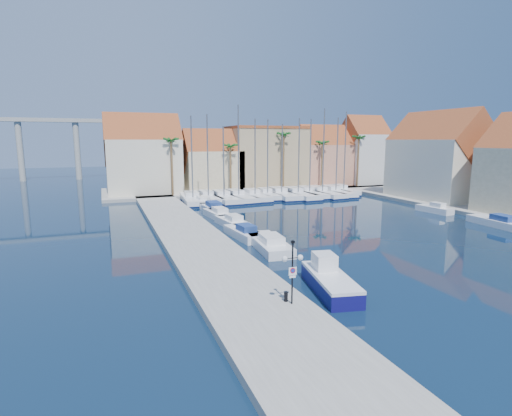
# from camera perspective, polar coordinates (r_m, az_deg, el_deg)

# --- Properties ---
(ground) EXTENTS (260.00, 260.00, 0.00)m
(ground) POSITION_cam_1_polar(r_m,az_deg,el_deg) (30.48, 13.32, -8.68)
(ground) COLOR #081932
(ground) RESTS_ON ground
(quay_west) EXTENTS (6.00, 77.00, 0.50)m
(quay_west) POSITION_cam_1_polar(r_m,az_deg,el_deg) (39.12, -9.29, -4.06)
(quay_west) COLOR gray
(quay_west) RESTS_ON ground
(shore_north) EXTENTS (54.00, 16.00, 0.50)m
(shore_north) POSITION_cam_1_polar(r_m,az_deg,el_deg) (77.07, -0.70, 2.84)
(shore_north) COLOR gray
(shore_north) RESTS_ON ground
(shore_east) EXTENTS (12.00, 60.00, 0.50)m
(shore_east) POSITION_cam_1_polar(r_m,az_deg,el_deg) (62.82, 30.02, -0.05)
(shore_east) COLOR gray
(shore_east) RESTS_ON ground
(lamp_post) EXTENTS (1.23, 0.41, 3.63)m
(lamp_post) POSITION_cam_1_polar(r_m,az_deg,el_deg) (22.02, 5.24, -7.77)
(lamp_post) COLOR black
(lamp_post) RESTS_ON quay_west
(bollard) EXTENTS (0.22, 0.22, 0.55)m
(bollard) POSITION_cam_1_polar(r_m,az_deg,el_deg) (23.04, 4.30, -12.52)
(bollard) COLOR black
(bollard) RESTS_ON quay_west
(fishing_boat) EXTENTS (3.24, 6.40, 2.14)m
(fishing_boat) POSITION_cam_1_polar(r_m,az_deg,el_deg) (26.12, 10.43, -10.07)
(fishing_boat) COLOR #110E57
(fishing_boat) RESTS_ON ground
(motorboat_west_0) EXTENTS (3.04, 7.60, 1.40)m
(motorboat_west_0) POSITION_cam_1_polar(r_m,az_deg,el_deg) (35.20, 1.89, -5.06)
(motorboat_west_0) COLOR white
(motorboat_west_0) RESTS_ON ground
(motorboat_west_1) EXTENTS (2.45, 6.19, 1.40)m
(motorboat_west_1) POSITION_cam_1_polar(r_m,az_deg,el_deg) (39.15, -1.71, -3.54)
(motorboat_west_1) COLOR white
(motorboat_west_1) RESTS_ON ground
(motorboat_west_2) EXTENTS (2.50, 6.16, 1.40)m
(motorboat_west_2) POSITION_cam_1_polar(r_m,az_deg,el_deg) (44.27, -3.42, -1.99)
(motorboat_west_2) COLOR white
(motorboat_west_2) RESTS_ON ground
(motorboat_west_3) EXTENTS (2.43, 6.04, 1.40)m
(motorboat_west_3) POSITION_cam_1_polar(r_m,az_deg,el_deg) (49.16, -5.44, -0.84)
(motorboat_west_3) COLOR white
(motorboat_west_3) RESTS_ON ground
(motorboat_west_4) EXTENTS (2.44, 7.20, 1.40)m
(motorboat_west_4) POSITION_cam_1_polar(r_m,az_deg,el_deg) (53.91, -6.24, 0.08)
(motorboat_west_4) COLOR white
(motorboat_west_4) RESTS_ON ground
(motorboat_west_5) EXTENTS (2.21, 6.85, 1.40)m
(motorboat_west_5) POSITION_cam_1_polar(r_m,az_deg,el_deg) (58.75, -7.65, 0.85)
(motorboat_west_5) COLOR white
(motorboat_west_5) RESTS_ON ground
(motorboat_east_0) EXTENTS (2.71, 6.94, 1.40)m
(motorboat_east_0) POSITION_cam_1_polar(r_m,az_deg,el_deg) (51.64, 31.35, -1.72)
(motorboat_east_0) COLOR white
(motorboat_east_0) RESTS_ON ground
(motorboat_east_1) EXTENTS (2.09, 5.05, 1.40)m
(motorboat_east_1) POSITION_cam_1_polar(r_m,az_deg,el_deg) (57.58, 24.17, -0.11)
(motorboat_east_1) COLOR white
(motorboat_east_1) RESTS_ON ground
(sailboat_0) EXTENTS (3.81, 11.16, 12.96)m
(sailboat_0) POSITION_cam_1_polar(r_m,az_deg,el_deg) (61.42, -9.07, 1.26)
(sailboat_0) COLOR white
(sailboat_0) RESTS_ON ground
(sailboat_1) EXTENTS (2.98, 9.93, 13.28)m
(sailboat_1) POSITION_cam_1_polar(r_m,az_deg,el_deg) (62.69, -6.95, 1.50)
(sailboat_1) COLOR white
(sailboat_1) RESTS_ON ground
(sailboat_2) EXTENTS (3.23, 11.31, 11.51)m
(sailboat_2) POSITION_cam_1_polar(r_m,az_deg,el_deg) (62.51, -4.77, 1.48)
(sailboat_2) COLOR white
(sailboat_2) RESTS_ON ground
(sailboat_3) EXTENTS (3.78, 11.14, 14.73)m
(sailboat_3) POSITION_cam_1_polar(r_m,az_deg,el_deg) (63.30, -2.70, 1.64)
(sailboat_3) COLOR white
(sailboat_3) RESTS_ON ground
(sailboat_4) EXTENTS (2.86, 10.18, 12.71)m
(sailboat_4) POSITION_cam_1_polar(r_m,az_deg,el_deg) (64.11, -0.31, 1.74)
(sailboat_4) COLOR white
(sailboat_4) RESTS_ON ground
(sailboat_5) EXTENTS (2.86, 9.17, 12.69)m
(sailboat_5) POSITION_cam_1_polar(r_m,az_deg,el_deg) (65.48, 1.50, 1.92)
(sailboat_5) COLOR white
(sailboat_5) RESTS_ON ground
(sailboat_6) EXTENTS (3.60, 11.88, 11.99)m
(sailboat_6) POSITION_cam_1_polar(r_m,az_deg,el_deg) (66.35, 3.46, 1.97)
(sailboat_6) COLOR white
(sailboat_6) RESTS_ON ground
(sailboat_7) EXTENTS (3.52, 11.82, 12.90)m
(sailboat_7) POSITION_cam_1_polar(r_m,az_deg,el_deg) (66.72, 5.76, 1.99)
(sailboat_7) COLOR white
(sailboat_7) RESTS_ON ground
(sailboat_8) EXTENTS (3.37, 11.11, 12.82)m
(sailboat_8) POSITION_cam_1_polar(r_m,az_deg,el_deg) (68.29, 7.41, 2.14)
(sailboat_8) COLOR white
(sailboat_8) RESTS_ON ground
(sailboat_9) EXTENTS (4.00, 11.79, 14.53)m
(sailboat_9) POSITION_cam_1_polar(r_m,az_deg,el_deg) (68.86, 9.13, 2.17)
(sailboat_9) COLOR white
(sailboat_9) RESTS_ON ground
(sailboat_10) EXTENTS (3.21, 11.01, 13.14)m
(sailboat_10) POSITION_cam_1_polar(r_m,az_deg,el_deg) (70.38, 11.06, 2.27)
(sailboat_10) COLOR white
(sailboat_10) RESTS_ON ground
(sailboat_11) EXTENTS (3.00, 9.10, 14.23)m
(sailboat_11) POSITION_cam_1_polar(r_m,az_deg,el_deg) (72.31, 12.21, 2.47)
(sailboat_11) COLOR white
(sailboat_11) RESTS_ON ground
(building_0) EXTENTS (12.30, 9.00, 13.50)m
(building_0) POSITION_cam_1_polar(r_m,az_deg,el_deg) (71.12, -15.82, 6.97)
(building_0) COLOR beige
(building_0) RESTS_ON shore_north
(building_1) EXTENTS (10.30, 8.00, 11.00)m
(building_1) POSITION_cam_1_polar(r_m,az_deg,el_deg) (73.27, -6.35, 6.39)
(building_1) COLOR #C4B28A
(building_1) RESTS_ON shore_north
(building_2) EXTENTS (14.20, 10.20, 11.50)m
(building_2) POSITION_cam_1_polar(r_m,az_deg,el_deg) (77.68, 1.38, 7.34)
(building_2) COLOR tan
(building_2) RESTS_ON shore_north
(building_3) EXTENTS (10.30, 8.00, 12.00)m
(building_3) POSITION_cam_1_polar(r_m,az_deg,el_deg) (82.14, 9.47, 7.06)
(building_3) COLOR tan
(building_3) RESTS_ON shore_north
(building_4) EXTENTS (8.30, 8.00, 14.00)m
(building_4) POSITION_cam_1_polar(r_m,az_deg,el_deg) (86.20, 15.05, 7.72)
(building_4) COLOR silver
(building_4) RESTS_ON shore_north
(building_6) EXTENTS (9.00, 14.30, 13.50)m
(building_6) POSITION_cam_1_polar(r_m,az_deg,el_deg) (68.18, 24.60, 6.36)
(building_6) COLOR beige
(building_6) RESTS_ON shore_east
(palm_0) EXTENTS (2.60, 2.60, 10.15)m
(palm_0) POSITION_cam_1_polar(r_m,az_deg,el_deg) (66.60, -12.05, 9.16)
(palm_0) COLOR brown
(palm_0) RESTS_ON shore_north
(palm_1) EXTENTS (2.60, 2.60, 9.15)m
(palm_1) POSITION_cam_1_polar(r_m,az_deg,el_deg) (68.91, -3.69, 8.58)
(palm_1) COLOR brown
(palm_1) RESTS_ON shore_north
(palm_2) EXTENTS (2.60, 2.60, 11.15)m
(palm_2) POSITION_cam_1_polar(r_m,az_deg,el_deg) (72.52, 3.97, 10.12)
(palm_2) COLOR brown
(palm_2) RESTS_ON shore_north
(palm_3) EXTENTS (2.60, 2.60, 9.65)m
(palm_3) POSITION_cam_1_polar(r_m,az_deg,el_deg) (76.24, 9.49, 8.93)
(palm_3) COLOR brown
(palm_3) RESTS_ON shore_north
(palm_4) EXTENTS (2.60, 2.60, 10.65)m
(palm_4) POSITION_cam_1_polar(r_m,az_deg,el_deg) (80.58, 14.48, 9.46)
(palm_4) COLOR brown
(palm_4) RESTS_ON shore_north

